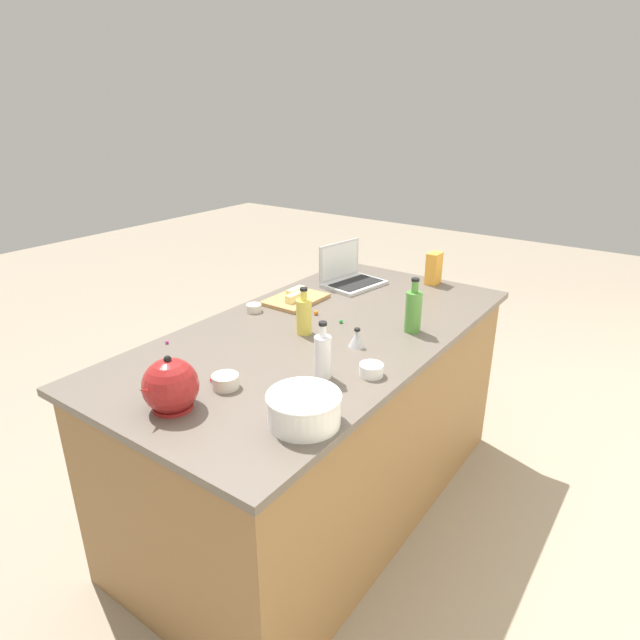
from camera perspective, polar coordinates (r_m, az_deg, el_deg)
The scene contains 22 objects.
ground_plane at distance 2.79m, azimuth 0.00°, elevation -18.39°, with size 12.00×12.00×0.00m, color gray.
island_counter at distance 2.52m, azimuth 0.00°, elevation -10.56°, with size 1.95×1.01×0.90m.
laptop at distance 2.89m, azimuth 3.14°, elevation 4.69°, with size 0.34×0.28×0.22m.
mixing_bowl_large at distance 1.65m, azimuth -1.72°, elevation -9.32°, with size 0.23×0.23×0.10m.
bottle_vinegar at distance 1.89m, azimuth 0.29°, elevation -3.80°, with size 0.06×0.06×0.21m.
bottle_oil at distance 2.26m, azimuth -1.71°, elevation 0.50°, with size 0.07×0.07×0.20m.
bottle_olive at distance 2.30m, azimuth 9.88°, elevation 1.01°, with size 0.07×0.07×0.24m.
kettle at distance 1.77m, azimuth -15.60°, elevation -6.80°, with size 0.21×0.18×0.20m.
cutting_board at distance 2.65m, azimuth -2.61°, elevation 2.20°, with size 0.30×0.21×0.02m, color #AD7F4C.
butter_stick_left at distance 2.68m, azimuth -2.58°, elevation 3.02°, with size 0.11×0.04×0.04m, color #F4E58C.
butter_stick_right at distance 2.61m, azimuth -2.67°, elevation 2.46°, with size 0.11×0.04×0.04m, color #F4E58C.
ramekin_small at distance 1.94m, azimuth 5.46°, elevation -5.29°, with size 0.09×0.09×0.04m, color white.
ramekin_medium at distance 1.88m, azimuth -10.01°, elevation -6.43°, with size 0.09×0.09×0.05m, color beige.
ramekin_wide at distance 2.53m, azimuth -7.04°, elevation 1.28°, with size 0.07×0.07×0.04m, color beige.
kitchen_timer at distance 2.16m, azimuth 3.95°, elevation -1.91°, with size 0.07×0.07×0.08m.
candy_bag at distance 2.96m, azimuth 11.99°, elevation 5.40°, with size 0.09×0.06×0.17m, color gold.
candy_0 at distance 1.93m, azimuth -13.29°, elevation -6.45°, with size 0.02×0.02×0.02m, color blue.
candy_1 at distance 1.79m, azimuth -4.06°, elevation -8.34°, with size 0.02×0.02×0.02m, color orange.
candy_2 at distance 1.93m, azimuth -11.39°, elevation -6.24°, with size 0.02×0.02×0.02m, color red.
candy_3 at distance 2.27m, azimuth -15.96°, elevation -2.27°, with size 0.01×0.01×0.01m, color #CC3399.
candy_4 at distance 2.39m, azimuth 2.24°, elevation -0.14°, with size 0.02×0.02×0.02m, color green.
candy_5 at distance 2.48m, azimuth -0.43°, elevation 0.79°, with size 0.02×0.02×0.02m, color orange.
Camera 1 is at (1.72, 1.23, 1.81)m, focal length 30.13 mm.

